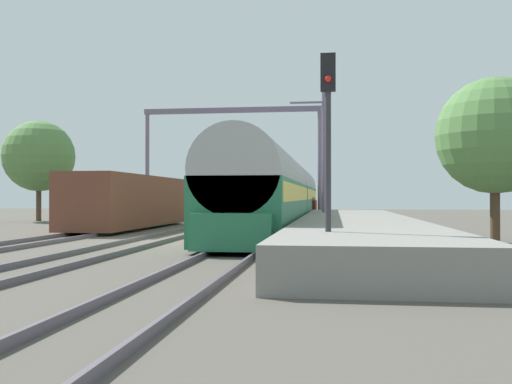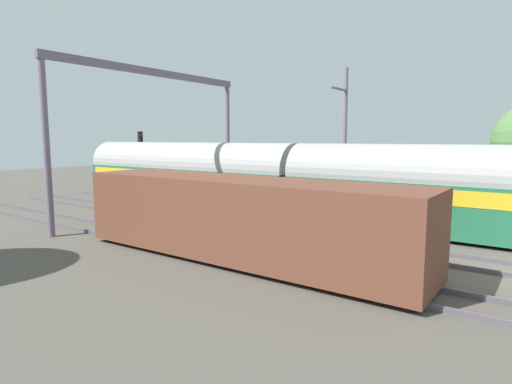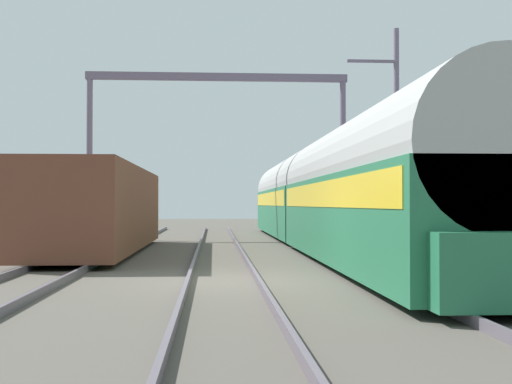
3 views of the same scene
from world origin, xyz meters
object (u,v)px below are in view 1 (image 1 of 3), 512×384
Objects in this scene: catenary_gantry at (232,140)px; railway_signal_far at (321,180)px; freight_car at (131,202)px; person_crossing at (314,207)px; passenger_train at (282,193)px; railway_signal_near at (328,132)px.

railway_signal_far is at bearing 55.43° from catenary_gantry.
person_crossing is at bearing 47.18° from freight_car.
passenger_train is 19.20m from railway_signal_near.
freight_car is 20.08m from railway_signal_far.
catenary_gantry is (4.00, 8.80, 4.15)m from freight_car.
freight_car is at bearing 123.14° from railway_signal_near.
railway_signal_near is at bearing -62.76° from person_crossing.
railway_signal_far is 10.74m from catenary_gantry.
catenary_gantry reaches higher than freight_car.
railway_signal_near is at bearing -81.57° from passenger_train.
railway_signal_far reaches higher than passenger_train.
passenger_train is at bearing -76.48° from person_crossing.
passenger_train is 2.53× the size of freight_car.
passenger_train is 6.89× the size of railway_signal_far.
freight_car is 19.85m from railway_signal_near.
railway_signal_far is (9.92, 17.39, 1.60)m from freight_car.
catenary_gantry reaches higher than passenger_train.
railway_signal_near is (2.81, -18.95, 1.31)m from passenger_train.
passenger_train is 15.16m from railway_signal_far.
passenger_train is at bearing 16.68° from freight_car.
person_crossing is at bearing 14.98° from catenary_gantry.
catenary_gantry reaches higher than railway_signal_far.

